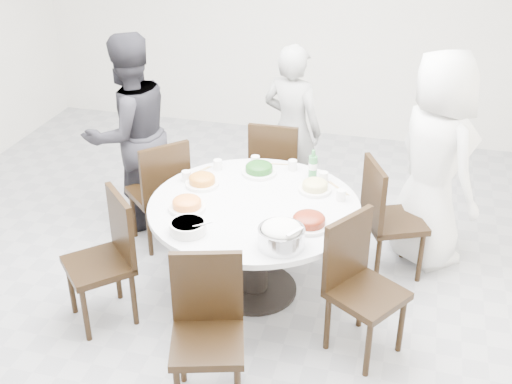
% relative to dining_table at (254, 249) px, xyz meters
% --- Properties ---
extents(floor, '(6.00, 6.00, 0.01)m').
position_rel_dining_table_xyz_m(floor, '(-0.32, 0.13, -0.38)').
color(floor, '#A1A1A5').
rests_on(floor, ground).
extents(wall_back, '(6.00, 0.01, 2.80)m').
position_rel_dining_table_xyz_m(wall_back, '(-0.32, 3.13, 1.02)').
color(wall_back, white).
rests_on(wall_back, ground).
extents(dining_table, '(1.50, 1.50, 0.75)m').
position_rel_dining_table_xyz_m(dining_table, '(0.00, 0.00, 0.00)').
color(dining_table, white).
rests_on(dining_table, floor).
extents(chair_ne, '(0.55, 0.55, 0.95)m').
position_rel_dining_table_xyz_m(chair_ne, '(0.97, 0.52, 0.10)').
color(chair_ne, black).
rests_on(chair_ne, floor).
extents(chair_n, '(0.43, 0.43, 0.95)m').
position_rel_dining_table_xyz_m(chair_n, '(-0.10, 1.15, 0.10)').
color(chair_n, black).
rests_on(chair_n, floor).
extents(chair_nw, '(0.59, 0.59, 0.95)m').
position_rel_dining_table_xyz_m(chair_nw, '(-0.95, 0.49, 0.10)').
color(chair_nw, black).
rests_on(chair_nw, floor).
extents(chair_sw, '(0.59, 0.59, 0.95)m').
position_rel_dining_table_xyz_m(chair_sw, '(-0.95, -0.58, 0.10)').
color(chair_sw, black).
rests_on(chair_sw, floor).
extents(chair_s, '(0.52, 0.52, 0.95)m').
position_rel_dining_table_xyz_m(chair_s, '(0.02, -1.13, 0.10)').
color(chair_s, black).
rests_on(chair_s, floor).
extents(chair_se, '(0.58, 0.58, 0.95)m').
position_rel_dining_table_xyz_m(chair_se, '(0.86, -0.44, 0.10)').
color(chair_se, black).
rests_on(chair_se, floor).
extents(diner_right, '(0.94, 1.00, 1.73)m').
position_rel_dining_table_xyz_m(diner_right, '(1.21, 0.80, 0.49)').
color(diner_right, white).
rests_on(diner_right, floor).
extents(diner_middle, '(0.64, 0.51, 1.53)m').
position_rel_dining_table_xyz_m(diner_middle, '(-0.01, 1.35, 0.39)').
color(diner_middle, black).
rests_on(diner_middle, floor).
extents(diner_left, '(1.01, 1.05, 1.70)m').
position_rel_dining_table_xyz_m(diner_left, '(-1.27, 0.73, 0.47)').
color(diner_left, black).
rests_on(diner_left, floor).
extents(dish_greens, '(0.27, 0.27, 0.07)m').
position_rel_dining_table_xyz_m(dish_greens, '(-0.08, 0.47, 0.41)').
color(dish_greens, white).
rests_on(dish_greens, dining_table).
extents(dish_pale, '(0.24, 0.24, 0.06)m').
position_rel_dining_table_xyz_m(dish_pale, '(0.38, 0.30, 0.41)').
color(dish_pale, white).
rests_on(dish_pale, dining_table).
extents(dish_orange, '(0.25, 0.25, 0.07)m').
position_rel_dining_table_xyz_m(dish_orange, '(-0.45, 0.18, 0.41)').
color(dish_orange, white).
rests_on(dish_orange, dining_table).
extents(dish_redbrown, '(0.28, 0.28, 0.07)m').
position_rel_dining_table_xyz_m(dish_redbrown, '(0.43, -0.20, 0.41)').
color(dish_redbrown, white).
rests_on(dish_redbrown, dining_table).
extents(dish_tofu, '(0.26, 0.26, 0.07)m').
position_rel_dining_table_xyz_m(dish_tofu, '(-0.43, -0.19, 0.41)').
color(dish_tofu, white).
rests_on(dish_tofu, dining_table).
extents(rice_bowl, '(0.30, 0.30, 0.13)m').
position_rel_dining_table_xyz_m(rice_bowl, '(0.30, -0.48, 0.44)').
color(rice_bowl, silver).
rests_on(rice_bowl, dining_table).
extents(soup_bowl, '(0.24, 0.24, 0.07)m').
position_rel_dining_table_xyz_m(soup_bowl, '(-0.32, -0.47, 0.41)').
color(soup_bowl, white).
rests_on(soup_bowl, dining_table).
extents(beverage_bottle, '(0.07, 0.07, 0.23)m').
position_rel_dining_table_xyz_m(beverage_bottle, '(0.32, 0.51, 0.49)').
color(beverage_bottle, '#317A3F').
rests_on(beverage_bottle, dining_table).
extents(tea_cups, '(0.07, 0.07, 0.08)m').
position_rel_dining_table_xyz_m(tea_cups, '(-0.01, 0.62, 0.42)').
color(tea_cups, white).
rests_on(tea_cups, dining_table).
extents(chopsticks, '(0.24, 0.04, 0.01)m').
position_rel_dining_table_xyz_m(chopsticks, '(0.02, 0.66, 0.38)').
color(chopsticks, tan).
rests_on(chopsticks, dining_table).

